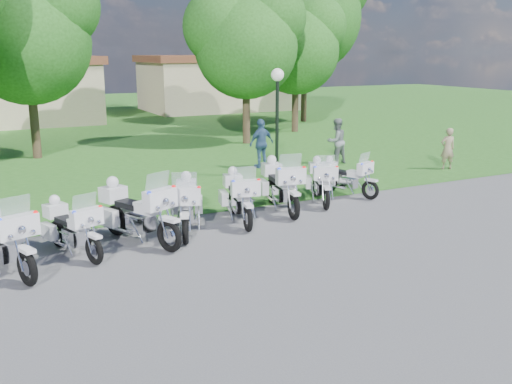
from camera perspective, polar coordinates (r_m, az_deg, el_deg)
name	(u,v)px	position (r m, az deg, el deg)	size (l,w,h in m)	color
ground	(290,241)	(13.50, 3.38, -4.88)	(100.00, 100.00, 0.00)	#55555A
grass_lawn	(81,121)	(38.83, -17.08, 6.82)	(100.00, 48.00, 0.01)	#2D651F
motorcycle_0	(2,238)	(12.51, -24.06, -4.18)	(1.36, 2.44, 1.71)	black
motorcycle_1	(71,227)	(13.07, -17.99, -3.32)	(1.18, 2.13, 1.49)	black
motorcycle_2	(136,211)	(13.48, -11.90, -1.89)	(1.54, 2.47, 1.78)	black
motorcycle_3	(186,204)	(14.13, -7.02, -1.19)	(1.36, 2.34, 1.65)	black
motorcycle_4	(239,196)	(14.90, -1.73, -0.39)	(1.09, 2.35, 1.59)	black
motorcycle_5	(280,184)	(15.95, 2.46, 0.76)	(1.12, 2.56, 1.73)	black
motorcycle_6	(321,180)	(16.94, 6.47, 1.16)	(1.29, 2.14, 1.52)	black
motorcycle_7	(346,176)	(17.86, 9.01, 1.57)	(1.15, 2.00, 1.41)	black
lamp_post	(277,95)	(19.87, 2.14, 9.67)	(0.44, 0.44, 3.79)	black
tree_1	(25,29)	(25.34, -22.14, 14.84)	(5.90, 5.04, 7.87)	#38281C
tree_2	(245,37)	(27.60, -1.12, 15.25)	(5.69, 4.85, 7.58)	#38281C
tree_3	(295,42)	(31.84, 3.94, 14.69)	(5.48, 4.67, 7.30)	#38281C
tree_4	(304,6)	(36.83, 4.87, 18.04)	(8.01, 6.84, 10.68)	#38281C
building_east	(219,82)	(44.66, -3.71, 10.89)	(11.44, 7.28, 4.10)	tan
bystander_a	(448,149)	(22.68, 18.61, 4.11)	(0.57, 0.37, 1.56)	gray
bystander_b	(336,141)	(22.79, 8.03, 5.03)	(0.87, 0.68, 1.79)	slate
bystander_c	(261,144)	(21.77, 0.55, 4.86)	(1.09, 0.46, 1.87)	#375884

